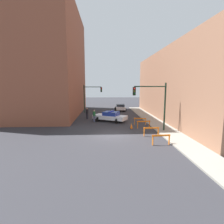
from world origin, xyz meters
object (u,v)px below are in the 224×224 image
barrier_back (144,123)px  barrier_corner (140,120)px  police_car (110,116)px  barrier_mid (151,130)px  traffic_light_near (155,99)px  traffic_light_far (90,95)px  traffic_cone (131,126)px  parked_car_near (120,107)px  pedestrian_corner (87,113)px  barrier_front (161,138)px  pedestrian_crossing (94,116)px

barrier_back → barrier_corner: 1.85m
police_car → barrier_mid: police_car is taller
traffic_light_near → traffic_light_far: (-8.03, 14.25, -0.13)m
police_car → traffic_cone: 5.00m
parked_car_near → traffic_cone: 15.40m
barrier_corner → parked_car_near: bearing=95.4°
parked_car_near → pedestrian_corner: pedestrian_corner is taller
traffic_light_far → barrier_mid: (7.25, -16.17, -2.78)m
barrier_mid → barrier_corner: bearing=90.5°
parked_car_near → barrier_mid: (1.31, -18.55, -0.06)m
barrier_front → traffic_cone: 6.04m
traffic_light_near → barrier_corner: size_ratio=3.27×
barrier_mid → pedestrian_crossing: bearing=129.0°
barrier_mid → barrier_corner: (-0.05, 5.17, 0.00)m
traffic_light_far → pedestrian_crossing: (1.19, -8.68, -2.54)m
barrier_mid → pedestrian_corner: bearing=127.0°
traffic_light_far → barrier_front: 20.40m
pedestrian_crossing → pedestrian_corner: bearing=160.7°
traffic_cone → police_car: bearing=117.8°
traffic_light_near → barrier_corner: traffic_light_near is taller
traffic_light_near → barrier_front: bearing=-98.4°
traffic_light_near → pedestrian_corner: 11.46m
barrier_front → barrier_back: same height
barrier_front → parked_car_near: bearing=93.8°
pedestrian_crossing → parked_car_near: bearing=108.5°
barrier_back → barrier_corner: size_ratio=1.01×
pedestrian_corner → pedestrian_crossing: bearing=-113.1°
police_car → pedestrian_crossing: 2.26m
barrier_back → traffic_cone: size_ratio=2.44×
police_car → parked_car_near: police_car is taller
traffic_light_near → barrier_back: size_ratio=3.25×
parked_car_near → barrier_back: 15.29m
barrier_front → barrier_mid: same height
traffic_light_near → barrier_back: 3.33m
barrier_back → parked_car_near: bearing=94.9°
barrier_front → pedestrian_crossing: bearing=121.3°
parked_car_near → barrier_corner: 13.44m
parked_car_near → barrier_back: bearing=-83.1°
barrier_corner → traffic_light_far: bearing=123.2°
traffic_light_far → barrier_corner: (7.20, -11.00, -2.78)m
parked_car_near → barrier_corner: parked_car_near is taller
pedestrian_corner → barrier_corner: pedestrian_corner is taller
traffic_light_near → barrier_corner: 4.45m
barrier_front → traffic_light_far: bearing=111.3°
pedestrian_corner → parked_car_near: bearing=4.3°
barrier_front → traffic_cone: barrier_front is taller
traffic_light_near → barrier_back: bearing=119.6°
pedestrian_crossing → police_car: bearing=43.8°
traffic_light_near → traffic_light_far: 16.36m
barrier_corner → traffic_cone: size_ratio=2.43×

